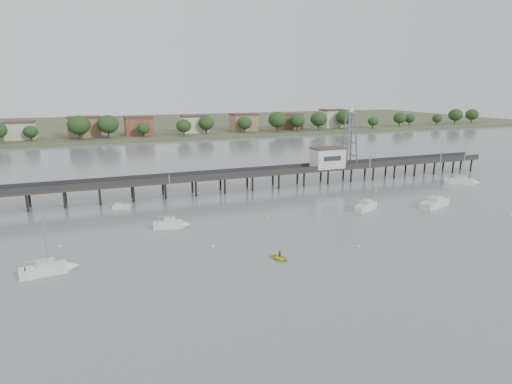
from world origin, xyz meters
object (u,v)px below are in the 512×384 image
Objects in this scene: sailboat_e at (465,181)px; yellow_dinghy at (280,259)px; sailboat_a at (54,268)px; sailboat_d at (439,202)px; sailboat_c at (369,206)px; lattice_tower at (350,139)px; sailboat_b at (174,224)px; pier at (236,175)px; white_tender at (121,207)px.

sailboat_e is 71.20m from yellow_dinghy.
sailboat_e is 4.40× the size of yellow_dinghy.
sailboat_a is 75.04m from sailboat_d.
sailboat_d is at bearing -5.99° from yellow_dinghy.
sailboat_c is at bearing 7.55° from yellow_dinghy.
sailboat_e is at bearing -28.44° from lattice_tower.
sailboat_c reaches higher than sailboat_b.
yellow_dinghy is at bearing -99.88° from pier.
sailboat_b is at bearing 153.00° from sailboat_d.
lattice_tower reaches higher than sailboat_b.
yellow_dinghy is at bearing -174.40° from sailboat_c.
sailboat_b is 22.95m from sailboat_a.
sailboat_c reaches higher than sailboat_a.
white_tender is 1.24× the size of yellow_dinghy.
lattice_tower reaches higher than pier.
lattice_tower is 1.36× the size of sailboat_a.
sailboat_a is (-69.60, -35.83, -10.45)m from lattice_tower.
white_tender is at bearing -147.74° from sailboat_e.
lattice_tower is 5.20× the size of yellow_dinghy.
sailboat_d is at bearing 3.70° from sailboat_b.
yellow_dinghy is (-43.90, -14.93, -0.63)m from sailboat_d.
sailboat_d reaches higher than sailboat_b.
sailboat_e reaches higher than sailboat_b.
sailboat_d is (-21.44, -13.34, -0.01)m from sailboat_e.
pier is 40.60× the size of white_tender.
pier is 29.94m from sailboat_b.
pier is 52.39m from sailboat_a.
sailboat_a is at bearing 163.92° from sailboat_c.
sailboat_c is at bearing 147.80° from sailboat_d.
pier is 11.42× the size of sailboat_e.
sailboat_e is (26.43, -14.31, -10.46)m from lattice_tower.
sailboat_c is 1.18× the size of sailboat_b.
sailboat_b reaches higher than white_tender.
sailboat_d reaches higher than sailboat_c.
sailboat_e reaches higher than sailboat_c.
yellow_dinghy is at bearing -43.93° from white_tender.
sailboat_e is 85.67m from white_tender.
lattice_tower is at bearing 22.81° from yellow_dinghy.
sailboat_c is 1.05× the size of sailboat_a.
sailboat_d reaches higher than pier.
sailboat_c is 0.91× the size of sailboat_e.
lattice_tower is 60.18m from white_tender.
lattice_tower is 31.83m from sailboat_e.
pier is 13.12× the size of sailboat_a.
sailboat_a reaches higher than white_tender.
sailboat_b is 3.41× the size of yellow_dinghy.
sailboat_c is 4.01× the size of yellow_dinghy.
white_tender is at bearing 125.25° from sailboat_b.
sailboat_c is at bearing -3.72° from white_tender.
pier reaches higher than yellow_dinghy.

